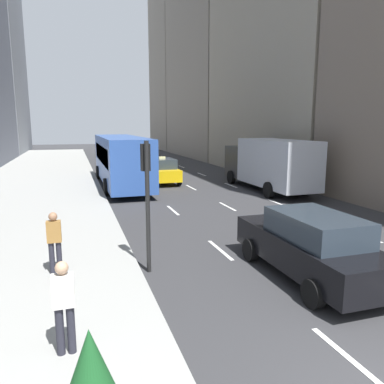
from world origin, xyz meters
The scene contains 11 objects.
sidewalk_left centered at (-7.00, 27.00, 0.07)m, with size 8.00×66.00×0.15m, color #9E9E99.
lane_markings centered at (2.60, 23.00, 0.01)m, with size 5.72×56.00×0.01m.
building_row_right centered at (12.00, 34.41, 15.76)m, with size 6.00×63.74×34.89m.
taxi_lead centered at (1.20, 33.91, 0.88)m, with size 2.02×4.40×1.87m.
taxi_second centered at (1.20, 22.35, 0.88)m, with size 2.02×4.40×1.87m.
sedan_black_near centered at (1.20, 5.23, 0.91)m, with size 2.02×4.98×1.78m.
city_bus centered at (-1.61, 22.10, 1.79)m, with size 2.80×11.61×3.25m.
box_truck centered at (6.80, 17.51, 1.71)m, with size 2.58×8.40×3.15m.
pedestrian_near_curb centered at (-4.87, 3.42, 1.07)m, with size 0.36×0.22×1.65m.
pedestrian_mid_block centered at (-5.17, 7.18, 1.07)m, with size 0.36×0.22×1.65m.
traffic_light_pole centered at (-2.75, 7.01, 2.41)m, with size 0.24×0.42×3.60m.
Camera 1 is at (-4.59, -2.78, 4.00)m, focal length 35.00 mm.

